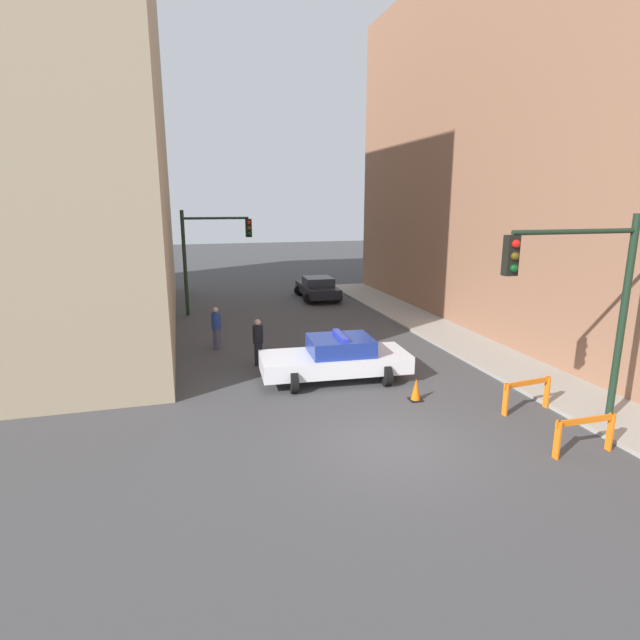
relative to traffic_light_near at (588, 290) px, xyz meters
name	(u,v)px	position (x,y,z in m)	size (l,w,h in m)	color
ground_plane	(394,444)	(-4.73, 0.35, -3.53)	(120.00, 120.00, 0.00)	#424244
sidewalk_right	(607,413)	(1.47, 0.35, -3.47)	(2.40, 44.00, 0.12)	#9E998E
building_right	(617,142)	(8.67, 8.35, 4.50)	(12.00, 28.00, 16.07)	#93664C
traffic_light_near	(588,290)	(0.00, 0.00, 0.00)	(3.64, 0.35, 5.20)	black
traffic_light_far	(207,247)	(-8.03, 15.86, -0.13)	(3.44, 0.35, 5.20)	black
police_car	(336,358)	(-4.74, 4.93, -2.81)	(4.81, 2.56, 1.52)	white
parked_car_near	(318,288)	(-1.66, 18.31, -2.86)	(2.37, 4.36, 1.31)	black
pedestrian_crossing	(258,342)	(-6.91, 7.04, -2.67)	(0.42, 0.42, 1.66)	black
pedestrian_corner	(216,328)	(-8.16, 9.46, -2.67)	(0.38, 0.38, 1.66)	#474C66
barrier_mid	(585,429)	(-0.82, -1.25, -2.91)	(1.60, 0.17, 0.90)	orange
barrier_back	(527,390)	(-0.50, 1.14, -2.91)	(1.60, 0.32, 0.90)	orange
traffic_cone	(416,390)	(-3.04, 2.66, -3.21)	(0.36, 0.36, 0.66)	black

